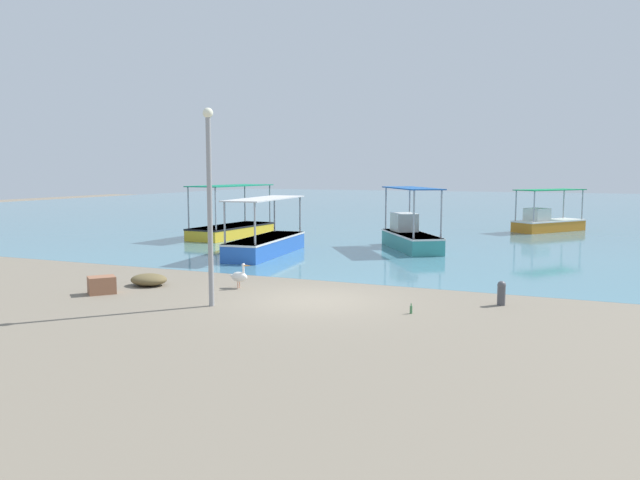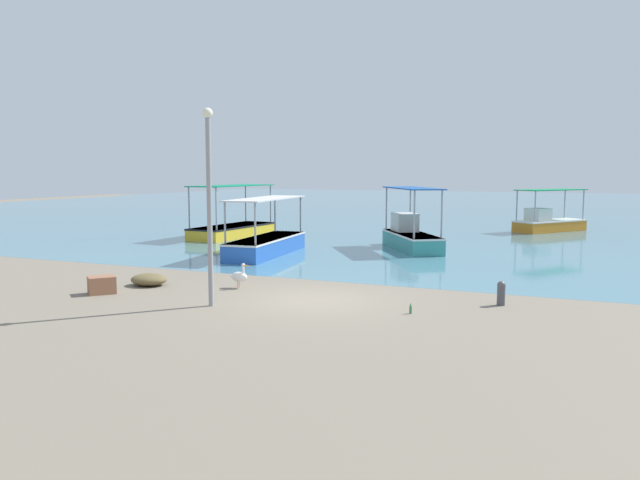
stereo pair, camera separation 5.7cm
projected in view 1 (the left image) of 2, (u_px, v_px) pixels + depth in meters
ground at (314, 300)px, 17.88m from camera, size 120.00×120.00×0.00m
harbor_water at (507, 208)px, 61.79m from camera, size 110.00×90.00×0.00m
fishing_boat_far_left at (547, 222)px, 37.78m from camera, size 4.20×4.89×2.54m
fishing_boat_outer at (410, 235)px, 29.31m from camera, size 3.98×5.07×2.89m
fishing_boat_near_left at (266, 243)px, 27.38m from camera, size 2.23×6.16×2.49m
fishing_boat_center at (232, 228)px, 34.65m from camera, size 2.43×5.99×2.87m
pelican at (239, 276)px, 19.68m from camera, size 0.80×0.30×0.80m
lamp_post at (210, 195)px, 16.79m from camera, size 0.28×0.28×5.36m
mooring_bollard at (501, 292)px, 17.17m from camera, size 0.23×0.23×0.68m
net_pile at (149, 280)px, 20.12m from camera, size 1.21×1.03×0.38m
cargo_crate at (102, 285)px, 18.79m from camera, size 0.97×0.98×0.52m
glass_bottle at (411, 310)px, 16.19m from camera, size 0.07×0.07×0.27m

